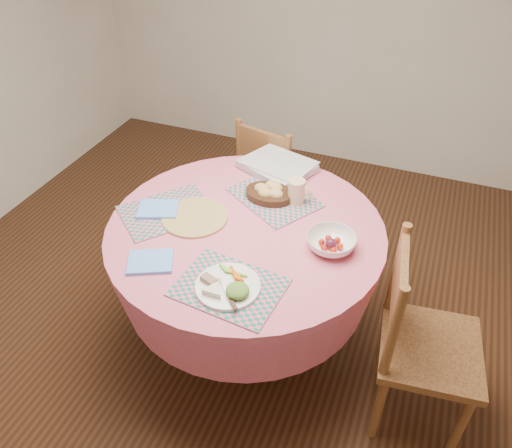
# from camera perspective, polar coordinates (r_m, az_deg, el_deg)

# --- Properties ---
(ground) EXTENTS (4.00, 4.00, 0.00)m
(ground) POSITION_cam_1_polar(r_m,az_deg,el_deg) (2.74, -1.00, -12.67)
(ground) COLOR #331C0F
(ground) RESTS_ON ground
(dining_table) EXTENTS (1.24, 1.24, 0.75)m
(dining_table) POSITION_cam_1_polar(r_m,az_deg,el_deg) (2.34, -1.15, -4.05)
(dining_table) COLOR #D16184
(dining_table) RESTS_ON ground
(chair_right) EXTENTS (0.46, 0.47, 0.93)m
(chair_right) POSITION_cam_1_polar(r_m,az_deg,el_deg) (2.21, 18.15, -12.44)
(chair_right) COLOR brown
(chair_right) RESTS_ON ground
(chair_back) EXTENTS (0.48, 0.47, 0.87)m
(chair_back) POSITION_cam_1_polar(r_m,az_deg,el_deg) (3.05, 2.06, 4.94)
(chair_back) COLOR brown
(chair_back) RESTS_ON ground
(placemat_front) EXTENTS (0.43, 0.34, 0.01)m
(placemat_front) POSITION_cam_1_polar(r_m,az_deg,el_deg) (1.93, -3.06, -7.23)
(placemat_front) COLOR #14715E
(placemat_front) RESTS_ON dining_table
(placemat_left) EXTENTS (0.49, 0.50, 0.01)m
(placemat_left) POSITION_cam_1_polar(r_m,az_deg,el_deg) (2.33, -10.14, 1.43)
(placemat_left) COLOR #14715E
(placemat_left) RESTS_ON dining_table
(placemat_back) EXTENTS (0.50, 0.47, 0.01)m
(placemat_back) POSITION_cam_1_polar(r_m,az_deg,el_deg) (2.39, 2.12, 3.07)
(placemat_back) COLOR #14715E
(placemat_back) RESTS_ON dining_table
(wicker_trivet) EXTENTS (0.30, 0.30, 0.01)m
(wicker_trivet) POSITION_cam_1_polar(r_m,az_deg,el_deg) (2.27, -6.99, 0.80)
(wicker_trivet) COLOR #A17A45
(wicker_trivet) RESTS_ON dining_table
(napkin_near) EXTENTS (0.22, 0.20, 0.01)m
(napkin_near) POSITION_cam_1_polar(r_m,az_deg,el_deg) (2.07, -11.98, -4.23)
(napkin_near) COLOR #5F96F6
(napkin_near) RESTS_ON dining_table
(napkin_far) EXTENTS (0.22, 0.20, 0.01)m
(napkin_far) POSITION_cam_1_polar(r_m,az_deg,el_deg) (2.33, -11.12, 1.68)
(napkin_far) COLOR #5F96F6
(napkin_far) RESTS_ON placemat_left
(dinner_plate) EXTENTS (0.25, 0.25, 0.05)m
(dinner_plate) POSITION_cam_1_polar(r_m,az_deg,el_deg) (1.91, -3.11, -7.10)
(dinner_plate) COLOR white
(dinner_plate) RESTS_ON placemat_front
(bread_bowl) EXTENTS (0.23, 0.23, 0.08)m
(bread_bowl) POSITION_cam_1_polar(r_m,az_deg,el_deg) (2.36, 1.56, 3.70)
(bread_bowl) COLOR black
(bread_bowl) RESTS_ON placemat_back
(latte_mug) EXTENTS (0.12, 0.08, 0.11)m
(latte_mug) POSITION_cam_1_polar(r_m,az_deg,el_deg) (2.33, 4.70, 3.76)
(latte_mug) COLOR beige
(latte_mug) RESTS_ON placemat_back
(fruit_bowl) EXTENTS (0.23, 0.23, 0.06)m
(fruit_bowl) POSITION_cam_1_polar(r_m,az_deg,el_deg) (2.10, 8.57, -2.12)
(fruit_bowl) COLOR white
(fruit_bowl) RESTS_ON dining_table
(newspaper_stack) EXTENTS (0.42, 0.39, 0.04)m
(newspaper_stack) POSITION_cam_1_polar(r_m,az_deg,el_deg) (2.58, 2.47, 6.69)
(newspaper_stack) COLOR silver
(newspaper_stack) RESTS_ON dining_table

